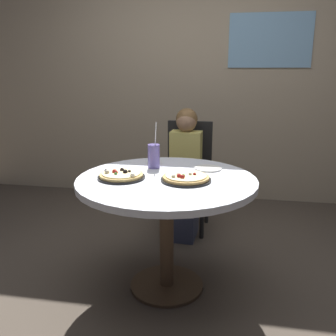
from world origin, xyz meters
TOP-DOWN VIEW (x-y plane):
  - ground_plane at (0.00, 0.00)m, footprint 8.00×8.00m
  - wall_with_window at (0.00, 1.91)m, footprint 5.20×0.14m
  - dining_table at (0.00, 0.00)m, footprint 1.10×1.10m
  - chair_wooden at (0.00, 1.03)m, footprint 0.42×0.42m
  - diner_child at (-0.00, 0.85)m, footprint 0.27×0.42m
  - pizza_veggie at (0.12, -0.04)m, footprint 0.30×0.30m
  - pizza_cheese at (-0.27, -0.05)m, footprint 0.29×0.29m
  - soda_cup at (-0.13, 0.22)m, footprint 0.08×0.08m
  - sauce_bowl at (-0.15, 0.34)m, footprint 0.07×0.07m
  - plate_small at (0.23, 0.25)m, footprint 0.18×0.18m

SIDE VIEW (x-z plane):
  - ground_plane at x=0.00m, z-range 0.00..0.00m
  - diner_child at x=0.00m, z-range -0.06..1.02m
  - chair_wooden at x=0.00m, z-range 0.06..1.01m
  - dining_table at x=0.00m, z-range 0.26..1.01m
  - plate_small at x=0.23m, z-range 0.75..0.76m
  - pizza_veggie at x=0.12m, z-range 0.74..0.79m
  - pizza_cheese at x=-0.27m, z-range 0.74..0.79m
  - sauce_bowl at x=-0.15m, z-range 0.75..0.79m
  - soda_cup at x=-0.13m, z-range 0.68..0.99m
  - wall_with_window at x=0.00m, z-range 0.00..2.90m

